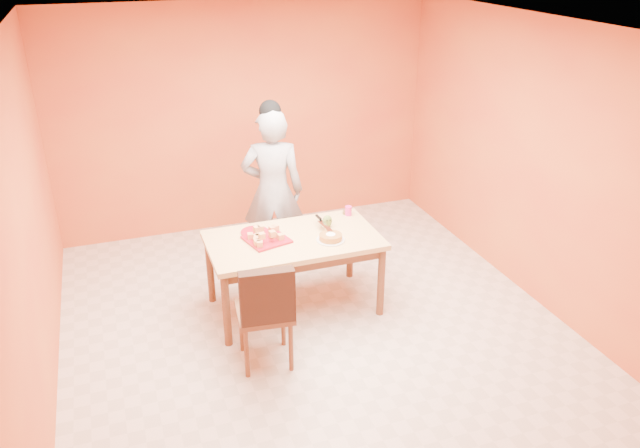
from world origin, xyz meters
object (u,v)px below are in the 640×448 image
object	(u,v)px
person	(273,191)
red_dinner_plate	(255,232)
checker_tin	(347,212)
dining_chair	(265,310)
egg_ornament	(327,221)
pastry_platter	(267,239)
dining_table	(293,247)
sponge_cake	(331,237)
magenta_glass	(348,211)

from	to	relation	value
person	red_dinner_plate	bearing A→B (deg)	76.13
person	checker_tin	distance (m)	0.83
dining_chair	egg_ornament	bearing A→B (deg)	51.36
pastry_platter	egg_ornament	distance (m)	0.64
pastry_platter	egg_ornament	bearing A→B (deg)	8.15
dining_table	checker_tin	xyz separation A→B (m)	(0.68, 0.35, 0.11)
red_dinner_plate	egg_ornament	bearing A→B (deg)	-8.77
dining_chair	pastry_platter	distance (m)	0.85
dining_table	dining_chair	distance (m)	0.90
person	egg_ornament	world-z (taller)	person
person	pastry_platter	bearing A→B (deg)	86.01
person	pastry_platter	world-z (taller)	person
dining_chair	sponge_cake	distance (m)	1.02
red_dinner_plate	person	bearing A→B (deg)	60.59
pastry_platter	person	bearing A→B (deg)	70.48
dining_chair	red_dinner_plate	world-z (taller)	dining_chair
magenta_glass	checker_tin	xyz separation A→B (m)	(0.00, 0.04, -0.03)
sponge_cake	magenta_glass	world-z (taller)	magenta_glass
pastry_platter	sponge_cake	bearing A→B (deg)	-19.48
magenta_glass	dining_table	bearing A→B (deg)	-155.38
egg_ornament	magenta_glass	world-z (taller)	egg_ornament
pastry_platter	magenta_glass	distance (m)	0.97
dining_chair	egg_ornament	xyz separation A→B (m)	(0.86, 0.86, 0.30)
dining_table	person	xyz separation A→B (m)	(0.05, 0.87, 0.22)
pastry_platter	checker_tin	size ratio (longest dim) A/B	4.13
dining_chair	person	size ratio (longest dim) A/B	0.56
person	magenta_glass	world-z (taller)	person
dining_chair	sponge_cake	size ratio (longest dim) A/B	4.68
dining_table	red_dinner_plate	world-z (taller)	red_dinner_plate
dining_table	pastry_platter	distance (m)	0.27
sponge_cake	magenta_glass	size ratio (longest dim) A/B	2.22
sponge_cake	egg_ornament	size ratio (longest dim) A/B	1.75
red_dinner_plate	dining_chair	bearing A→B (deg)	-99.76
person	sponge_cake	world-z (taller)	person
magenta_glass	egg_ornament	bearing A→B (deg)	-147.32
red_dinner_plate	sponge_cake	world-z (taller)	sponge_cake
dining_chair	person	xyz separation A→B (m)	(0.53, 1.61, 0.37)
sponge_cake	checker_tin	xyz separation A→B (m)	(0.37, 0.52, -0.02)
pastry_platter	sponge_cake	xyz separation A→B (m)	(0.56, -0.20, 0.03)
magenta_glass	person	bearing A→B (deg)	138.40
sponge_cake	person	bearing A→B (deg)	104.14
pastry_platter	checker_tin	world-z (taller)	checker_tin
dining_table	pastry_platter	size ratio (longest dim) A/B	4.42
dining_chair	person	bearing A→B (deg)	78.18
red_dinner_plate	egg_ornament	size ratio (longest dim) A/B	2.17
dining_table	sponge_cake	world-z (taller)	sponge_cake
egg_ornament	checker_tin	world-z (taller)	egg_ornament
pastry_platter	egg_ornament	size ratio (longest dim) A/B	2.97
dining_chair	magenta_glass	size ratio (longest dim) A/B	10.40
sponge_cake	egg_ornament	world-z (taller)	egg_ornament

